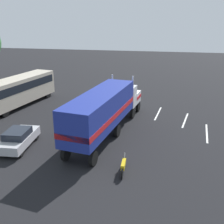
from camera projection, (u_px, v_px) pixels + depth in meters
The scene contains 9 objects.
ground_plane at pixel (126, 113), 29.40m from camera, with size 120.00×120.00×0.00m, color black.
lane_stripe_near at pixel (158, 113), 29.19m from camera, with size 4.40×0.16×0.01m, color silver.
lane_stripe_mid at pixel (185, 120), 27.24m from camera, with size 4.40×0.16×0.01m, color silver.
lane_stripe_far at pixel (207, 133), 24.16m from camera, with size 4.40×0.16×0.01m, color silver.
semi_truck at pixel (106, 108), 23.14m from camera, with size 14.37×4.57×4.50m.
person_bystander at pixel (86, 121), 24.68m from camera, with size 0.39×0.48×1.63m.
parked_bus at pixel (18, 89), 31.13m from camera, with size 11.27×4.41×3.40m.
parked_car at pixel (19, 138), 21.25m from camera, with size 4.54×2.16×1.57m.
motorcycle at pixel (123, 166), 17.86m from camera, with size 2.11×0.29×1.12m.
Camera 1 is at (-27.43, -4.10, 9.87)m, focal length 42.37 mm.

